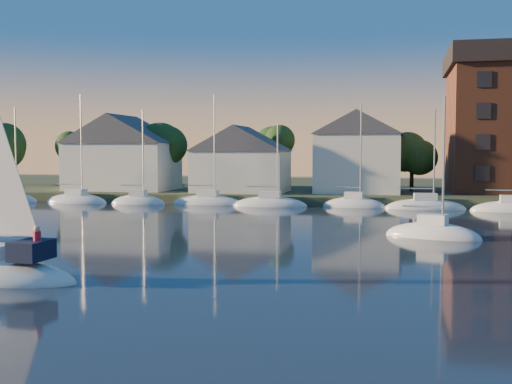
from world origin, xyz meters
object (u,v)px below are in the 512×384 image
(clubhouse_west, at_px, (123,152))
(clubhouse_centre, at_px, (241,158))
(drifting_sailboat_right, at_px, (433,236))
(clubhouse_east, at_px, (358,151))

(clubhouse_west, height_order, clubhouse_centre, clubhouse_west)
(drifting_sailboat_right, bearing_deg, clubhouse_east, 120.72)
(clubhouse_west, bearing_deg, clubhouse_centre, -3.58)
(clubhouse_east, bearing_deg, clubhouse_centre, -171.87)
(clubhouse_centre, xyz_separation_m, clubhouse_east, (14.00, 2.00, 0.87))
(clubhouse_centre, bearing_deg, clubhouse_east, 8.13)
(clubhouse_west, relative_size, drifting_sailboat_right, 1.25)
(clubhouse_west, relative_size, clubhouse_east, 1.30)
(clubhouse_west, height_order, drifting_sailboat_right, clubhouse_west)
(clubhouse_west, xyz_separation_m, drifting_sailboat_right, (37.14, -30.98, -5.84))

